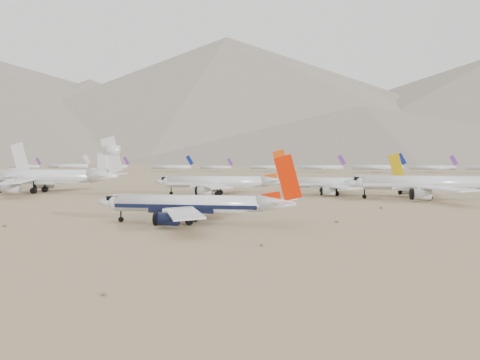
{
  "coord_description": "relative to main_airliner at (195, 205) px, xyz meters",
  "views": [
    {
      "loc": [
        18.31,
        -102.82,
        14.75
      ],
      "look_at": [
        -3.47,
        43.37,
        7.0
      ],
      "focal_mm": 35.0,
      "sensor_mm": 36.0,
      "label": 1
    }
  ],
  "objects": [
    {
      "name": "row2_orange_tail",
      "position": [
        -7.95,
        70.66,
        0.65
      ],
      "size": [
        47.92,
        46.88,
        17.09
      ],
      "color": "silver",
      "rests_on": "ground"
    },
    {
      "name": "main_airliner",
      "position": [
        0.0,
        0.0,
        0.0
      ],
      "size": [
        42.77,
        41.77,
        15.09
      ],
      "color": "silver",
      "rests_on": "ground"
    },
    {
      "name": "desert_scrub",
      "position": [
        9.94,
        -24.7,
        -3.86
      ],
      "size": [
        261.17,
        121.67,
        0.63
      ],
      "color": "brown",
      "rests_on": "ground"
    },
    {
      "name": "mountain_range",
      "position": [
        76.32,
        1652.67,
        186.17
      ],
      "size": [
        7354.0,
        3024.0,
        470.0
      ],
      "color": "slate",
      "rests_on": "ground"
    },
    {
      "name": "distant_storage_row",
      "position": [
        37.43,
        326.74,
        0.23
      ],
      "size": [
        573.39,
        53.72,
        14.86
      ],
      "color": "silver",
      "rests_on": "ground"
    },
    {
      "name": "row2_gold_tail",
      "position": [
        35.0,
        78.13,
        0.26
      ],
      "size": [
        44.27,
        43.29,
        15.76
      ],
      "color": "silver",
      "rests_on": "ground"
    },
    {
      "name": "row2_navy_widebody",
      "position": [
        64.29,
        66.02,
        1.18
      ],
      "size": [
        53.64,
        52.46,
        19.08
      ],
      "color": "silver",
      "rests_on": "ground"
    },
    {
      "name": "ground",
      "position": [
        6.15,
        4.65,
        -4.15
      ],
      "size": [
        7000.0,
        7000.0,
        0.0
      ],
      "primitive_type": "plane",
      "color": "#826A4B",
      "rests_on": "ground"
    },
    {
      "name": "row2_white_trijet",
      "position": [
        -79.27,
        71.83,
        2.31
      ],
      "size": [
        62.92,
        61.49,
        22.3
      ],
      "color": "silver",
      "rests_on": "ground"
    }
  ]
}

